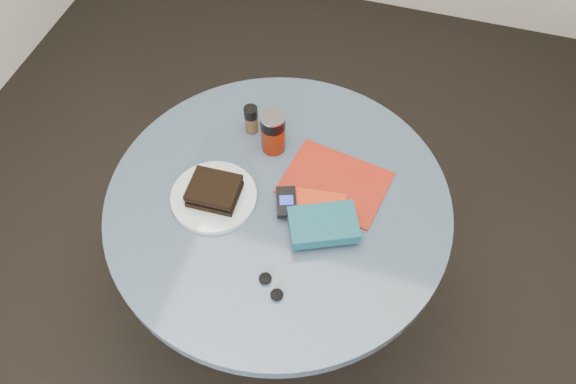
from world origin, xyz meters
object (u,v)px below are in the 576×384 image
(sandwich, at_px, (214,191))
(magazine, at_px, (335,183))
(plate, at_px, (214,197))
(red_book, at_px, (317,207))
(novel, at_px, (323,225))
(mp3_player, at_px, (286,202))
(pepper_grinder, at_px, (251,119))
(soda_can, at_px, (273,132))
(headphones, at_px, (271,286))
(table, at_px, (279,229))

(sandwich, relative_size, magazine, 0.48)
(plate, bearing_deg, red_book, 9.77)
(red_book, height_order, novel, novel)
(sandwich, height_order, mp3_player, sandwich)
(plate, height_order, pepper_grinder, pepper_grinder)
(plate, relative_size, soda_can, 1.75)
(headphones, bearing_deg, pepper_grinder, 114.01)
(soda_can, xyz_separation_m, headphones, (0.14, -0.45, -0.06))
(soda_can, xyz_separation_m, magazine, (0.21, -0.08, -0.07))
(magazine, xyz_separation_m, mp3_player, (-0.11, -0.12, 0.02))
(pepper_grinder, bearing_deg, red_book, -39.75)
(magazine, distance_m, novel, 0.17)
(mp3_player, bearing_deg, table, 149.74)
(plate, bearing_deg, soda_can, 65.14)
(sandwich, distance_m, soda_can, 0.25)
(pepper_grinder, bearing_deg, novel, -43.85)
(table, height_order, magazine, magazine)
(table, bearing_deg, red_book, 0.64)
(red_book, bearing_deg, pepper_grinder, 133.29)
(magazine, distance_m, headphones, 0.38)
(sandwich, bearing_deg, pepper_grinder, 86.71)
(magazine, height_order, mp3_player, mp3_player)
(table, xyz_separation_m, red_book, (0.12, 0.00, 0.18))
(soda_can, height_order, novel, soda_can)
(novel, bearing_deg, table, 132.18)
(soda_can, bearing_deg, headphones, -73.20)
(pepper_grinder, xyz_separation_m, headphones, (0.22, -0.50, -0.04))
(table, bearing_deg, sandwich, -163.94)
(pepper_grinder, bearing_deg, mp3_player, -52.72)
(plate, distance_m, novel, 0.33)
(table, distance_m, novel, 0.26)
(table, height_order, headphones, headphones)
(headphones, bearing_deg, table, 103.58)
(red_book, bearing_deg, magazine, 68.31)
(soda_can, distance_m, novel, 0.33)
(red_book, bearing_deg, novel, -70.34)
(headphones, bearing_deg, novel, 67.30)
(magazine, bearing_deg, table, -134.32)
(headphones, bearing_deg, mp3_player, 97.80)
(soda_can, bearing_deg, sandwich, -113.80)
(pepper_grinder, distance_m, headphones, 0.55)
(novel, height_order, mp3_player, novel)
(sandwich, relative_size, mp3_player, 1.27)
(pepper_grinder, xyz_separation_m, red_book, (0.27, -0.23, -0.04))
(sandwich, relative_size, pepper_grinder, 1.44)
(novel, height_order, headphones, novel)
(table, height_order, novel, novel)
(pepper_grinder, distance_m, magazine, 0.33)
(novel, bearing_deg, headphones, -136.61)
(novel, distance_m, headphones, 0.22)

